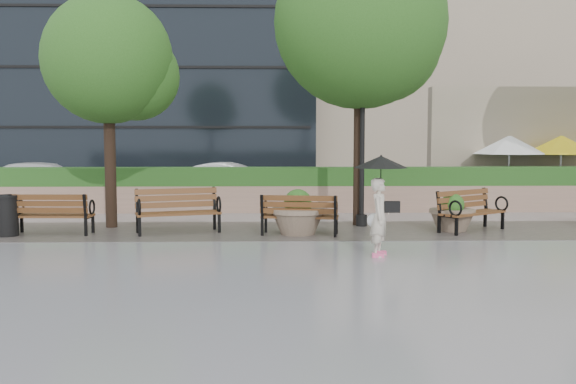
{
  "coord_description": "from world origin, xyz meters",
  "views": [
    {
      "loc": [
        -1.02,
        -12.42,
        2.3
      ],
      "look_at": [
        -0.68,
        1.25,
        1.1
      ],
      "focal_mm": 40.0,
      "sensor_mm": 36.0,
      "label": 1
    }
  ],
  "objects_px": {
    "planter_right": "(452,216)",
    "car_right": "(231,182)",
    "car_left": "(48,183)",
    "bench_3": "(471,219)",
    "lamppost": "(362,152)",
    "pedestrian": "(380,195)",
    "planter_left": "(298,217)",
    "bench_0": "(53,222)",
    "bench_2": "(300,223)",
    "bench_1": "(178,220)",
    "trash_bin": "(7,217)"
  },
  "relations": [
    {
      "from": "car_left",
      "to": "trash_bin",
      "type": "bearing_deg",
      "value": -173.31
    },
    {
      "from": "lamppost",
      "to": "pedestrian",
      "type": "height_order",
      "value": "lamppost"
    },
    {
      "from": "planter_left",
      "to": "bench_3",
      "type": "bearing_deg",
      "value": 5.41
    },
    {
      "from": "bench_3",
      "to": "planter_right",
      "type": "distance_m",
      "value": 0.46
    },
    {
      "from": "bench_1",
      "to": "car_right",
      "type": "bearing_deg",
      "value": 66.63
    },
    {
      "from": "planter_right",
      "to": "car_right",
      "type": "xyz_separation_m",
      "value": [
        -5.78,
        7.04,
        0.32
      ]
    },
    {
      "from": "pedestrian",
      "to": "bench_2",
      "type": "bearing_deg",
      "value": 48.59
    },
    {
      "from": "car_right",
      "to": "trash_bin",
      "type": "bearing_deg",
      "value": 157.5
    },
    {
      "from": "planter_left",
      "to": "planter_right",
      "type": "height_order",
      "value": "planter_left"
    },
    {
      "from": "car_right",
      "to": "pedestrian",
      "type": "height_order",
      "value": "pedestrian"
    },
    {
      "from": "planter_left",
      "to": "car_left",
      "type": "xyz_separation_m",
      "value": [
        -8.31,
        7.31,
        0.28
      ]
    },
    {
      "from": "bench_1",
      "to": "pedestrian",
      "type": "distance_m",
      "value": 5.3
    },
    {
      "from": "planter_right",
      "to": "car_right",
      "type": "relative_size",
      "value": 0.26
    },
    {
      "from": "planter_left",
      "to": "planter_right",
      "type": "relative_size",
      "value": 1.16
    },
    {
      "from": "car_right",
      "to": "car_left",
      "type": "bearing_deg",
      "value": 100.78
    },
    {
      "from": "bench_3",
      "to": "bench_0",
      "type": "bearing_deg",
      "value": 146.85
    },
    {
      "from": "bench_0",
      "to": "bench_2",
      "type": "height_order",
      "value": "bench_0"
    },
    {
      "from": "bench_2",
      "to": "planter_left",
      "type": "xyz_separation_m",
      "value": [
        -0.04,
        0.12,
        0.13
      ]
    },
    {
      "from": "bench_0",
      "to": "bench_2",
      "type": "bearing_deg",
      "value": -179.52
    },
    {
      "from": "planter_right",
      "to": "pedestrian",
      "type": "height_order",
      "value": "pedestrian"
    },
    {
      "from": "pedestrian",
      "to": "bench_0",
      "type": "bearing_deg",
      "value": 88.28
    },
    {
      "from": "trash_bin",
      "to": "car_right",
      "type": "xyz_separation_m",
      "value": [
        4.66,
        7.59,
        0.23
      ]
    },
    {
      "from": "bench_0",
      "to": "car_right",
      "type": "xyz_separation_m",
      "value": [
        3.69,
        7.39,
        0.4
      ]
    },
    {
      "from": "bench_1",
      "to": "planter_left",
      "type": "distance_m",
      "value": 2.84
    },
    {
      "from": "trash_bin",
      "to": "car_right",
      "type": "distance_m",
      "value": 8.91
    },
    {
      "from": "trash_bin",
      "to": "pedestrian",
      "type": "bearing_deg",
      "value": -17.83
    },
    {
      "from": "bench_2",
      "to": "lamppost",
      "type": "distance_m",
      "value": 2.7
    },
    {
      "from": "lamppost",
      "to": "bench_3",
      "type": "bearing_deg",
      "value": -19.93
    },
    {
      "from": "bench_1",
      "to": "bench_2",
      "type": "xyz_separation_m",
      "value": [
        2.86,
        -0.4,
        -0.03
      ]
    },
    {
      "from": "lamppost",
      "to": "pedestrian",
      "type": "bearing_deg",
      "value": -93.04
    },
    {
      "from": "planter_right",
      "to": "trash_bin",
      "type": "height_order",
      "value": "planter_right"
    },
    {
      "from": "bench_1",
      "to": "bench_3",
      "type": "bearing_deg",
      "value": -16.12
    },
    {
      "from": "bench_3",
      "to": "car_left",
      "type": "bearing_deg",
      "value": 116.3
    },
    {
      "from": "bench_3",
      "to": "car_right",
      "type": "height_order",
      "value": "car_right"
    },
    {
      "from": "bench_3",
      "to": "planter_left",
      "type": "xyz_separation_m",
      "value": [
        -4.21,
        -0.4,
        0.12
      ]
    },
    {
      "from": "bench_1",
      "to": "trash_bin",
      "type": "relative_size",
      "value": 2.31
    },
    {
      "from": "bench_0",
      "to": "bench_3",
      "type": "distance_m",
      "value": 9.92
    },
    {
      "from": "planter_left",
      "to": "trash_bin",
      "type": "relative_size",
      "value": 1.41
    },
    {
      "from": "planter_right",
      "to": "car_left",
      "type": "bearing_deg",
      "value": 150.44
    },
    {
      "from": "bench_2",
      "to": "car_left",
      "type": "height_order",
      "value": "car_left"
    },
    {
      "from": "bench_2",
      "to": "pedestrian",
      "type": "distance_m",
      "value": 3.09
    },
    {
      "from": "bench_3",
      "to": "planter_right",
      "type": "height_order",
      "value": "bench_3"
    },
    {
      "from": "planter_right",
      "to": "pedestrian",
      "type": "distance_m",
      "value": 4.0
    },
    {
      "from": "trash_bin",
      "to": "car_left",
      "type": "distance_m",
      "value": 7.58
    },
    {
      "from": "bench_3",
      "to": "car_left",
      "type": "height_order",
      "value": "car_left"
    },
    {
      "from": "bench_0",
      "to": "bench_1",
      "type": "distance_m",
      "value": 2.89
    },
    {
      "from": "bench_3",
      "to": "car_left",
      "type": "relative_size",
      "value": 0.4
    },
    {
      "from": "planter_left",
      "to": "car_left",
      "type": "distance_m",
      "value": 11.08
    },
    {
      "from": "bench_0",
      "to": "car_right",
      "type": "distance_m",
      "value": 8.27
    },
    {
      "from": "car_right",
      "to": "planter_left",
      "type": "bearing_deg",
      "value": -155.88
    }
  ]
}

